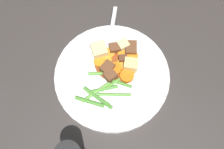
# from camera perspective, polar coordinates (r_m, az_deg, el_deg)

# --- Properties ---
(ground_plane) EXTENTS (3.00, 3.00, 0.00)m
(ground_plane) POSITION_cam_1_polar(r_m,az_deg,el_deg) (0.64, 0.00, -0.50)
(ground_plane) COLOR #383330
(dinner_plate) EXTENTS (0.27, 0.27, 0.01)m
(dinner_plate) POSITION_cam_1_polar(r_m,az_deg,el_deg) (0.63, 0.00, -0.25)
(dinner_plate) COLOR white
(dinner_plate) RESTS_ON ground_plane
(stew_sauce) EXTENTS (0.11, 0.11, 0.00)m
(stew_sauce) POSITION_cam_1_polar(r_m,az_deg,el_deg) (0.64, 0.91, 2.78)
(stew_sauce) COLOR brown
(stew_sauce) RESTS_ON dinner_plate
(carrot_slice_0) EXTENTS (0.04, 0.04, 0.01)m
(carrot_slice_0) POSITION_cam_1_polar(r_m,az_deg,el_deg) (0.62, 3.19, -0.31)
(carrot_slice_0) COLOR orange
(carrot_slice_0) RESTS_ON dinner_plate
(carrot_slice_1) EXTENTS (0.04, 0.04, 0.01)m
(carrot_slice_1) POSITION_cam_1_polar(r_m,az_deg,el_deg) (0.63, -2.67, 2.74)
(carrot_slice_1) COLOR orange
(carrot_slice_1) RESTS_ON dinner_plate
(carrot_slice_2) EXTENTS (0.04, 0.04, 0.01)m
(carrot_slice_2) POSITION_cam_1_polar(r_m,az_deg,el_deg) (0.63, 0.42, 1.30)
(carrot_slice_2) COLOR orange
(carrot_slice_2) RESTS_ON dinner_plate
(carrot_slice_3) EXTENTS (0.03, 0.03, 0.01)m
(carrot_slice_3) POSITION_cam_1_polar(r_m,az_deg,el_deg) (0.63, 1.96, 2.03)
(carrot_slice_3) COLOR orange
(carrot_slice_3) RESTS_ON dinner_plate
(carrot_slice_4) EXTENTS (0.04, 0.04, 0.01)m
(carrot_slice_4) POSITION_cam_1_polar(r_m,az_deg,el_deg) (0.64, 4.04, 3.81)
(carrot_slice_4) COLOR orange
(carrot_slice_4) RESTS_ON dinner_plate
(carrot_slice_5) EXTENTS (0.03, 0.03, 0.01)m
(carrot_slice_5) POSITION_cam_1_polar(r_m,az_deg,el_deg) (0.64, -0.61, 4.58)
(carrot_slice_5) COLOR orange
(carrot_slice_5) RESTS_ON dinner_plate
(carrot_slice_6) EXTENTS (0.04, 0.04, 0.01)m
(carrot_slice_6) POSITION_cam_1_polar(r_m,az_deg,el_deg) (0.64, -1.19, 3.14)
(carrot_slice_6) COLOR orange
(carrot_slice_6) RESTS_ON dinner_plate
(carrot_slice_7) EXTENTS (0.03, 0.03, 0.01)m
(carrot_slice_7) POSITION_cam_1_polar(r_m,az_deg,el_deg) (0.64, 2.14, 4.32)
(carrot_slice_7) COLOR orange
(carrot_slice_7) RESTS_ON dinner_plate
(potato_chunk_0) EXTENTS (0.04, 0.04, 0.03)m
(potato_chunk_0) POSITION_cam_1_polar(r_m,az_deg,el_deg) (0.62, 4.06, 2.06)
(potato_chunk_0) COLOR #E5CC7A
(potato_chunk_0) RESTS_ON dinner_plate
(potato_chunk_1) EXTENTS (0.03, 0.03, 0.02)m
(potato_chunk_1) POSITION_cam_1_polar(r_m,az_deg,el_deg) (0.65, 2.38, 6.24)
(potato_chunk_1) COLOR #EAD68C
(potato_chunk_1) RESTS_ON dinner_plate
(potato_chunk_2) EXTENTS (0.05, 0.05, 0.03)m
(potato_chunk_2) POSITION_cam_1_polar(r_m,az_deg,el_deg) (0.64, -2.75, 5.18)
(potato_chunk_2) COLOR #EAD68C
(potato_chunk_2) RESTS_ON dinner_plate
(meat_chunk_0) EXTENTS (0.03, 0.03, 0.02)m
(meat_chunk_0) POSITION_cam_1_polar(r_m,az_deg,el_deg) (0.63, 2.38, 3.31)
(meat_chunk_0) COLOR #56331E
(meat_chunk_0) RESTS_ON dinner_plate
(meat_chunk_1) EXTENTS (0.04, 0.04, 0.02)m
(meat_chunk_1) POSITION_cam_1_polar(r_m,az_deg,el_deg) (0.64, 4.07, 5.54)
(meat_chunk_1) COLOR brown
(meat_chunk_1) RESTS_ON dinner_plate
(meat_chunk_2) EXTENTS (0.03, 0.03, 0.02)m
(meat_chunk_2) POSITION_cam_1_polar(r_m,az_deg,el_deg) (0.64, 0.54, 5.61)
(meat_chunk_2) COLOR brown
(meat_chunk_2) RESTS_ON dinner_plate
(meat_chunk_3) EXTENTS (0.03, 0.03, 0.02)m
(meat_chunk_3) POSITION_cam_1_polar(r_m,az_deg,el_deg) (0.61, -0.17, -0.33)
(meat_chunk_3) COLOR brown
(meat_chunk_3) RESTS_ON dinner_plate
(meat_chunk_4) EXTENTS (0.03, 0.03, 0.02)m
(meat_chunk_4) POSITION_cam_1_polar(r_m,az_deg,el_deg) (0.62, -0.96, 1.40)
(meat_chunk_4) COLOR brown
(meat_chunk_4) RESTS_ON dinner_plate
(green_bean_0) EXTENTS (0.02, 0.08, 0.01)m
(green_bean_0) POSITION_cam_1_polar(r_m,az_deg,el_deg) (0.60, -2.98, -5.01)
(green_bean_0) COLOR #4C8E33
(green_bean_0) RESTS_ON dinner_plate
(green_bean_1) EXTENTS (0.05, 0.06, 0.01)m
(green_bean_1) POSITION_cam_1_polar(r_m,az_deg,el_deg) (0.61, -1.96, -3.16)
(green_bean_1) COLOR #4C8E33
(green_bean_1) RESTS_ON dinner_plate
(green_bean_2) EXTENTS (0.02, 0.07, 0.01)m
(green_bean_2) POSITION_cam_1_polar(r_m,az_deg,el_deg) (0.60, -4.79, -5.82)
(green_bean_2) COLOR #4C8E33
(green_bean_2) RESTS_ON dinner_plate
(green_bean_3) EXTENTS (0.05, 0.03, 0.01)m
(green_bean_3) POSITION_cam_1_polar(r_m,az_deg,el_deg) (0.61, -0.31, -2.24)
(green_bean_3) COLOR #599E38
(green_bean_3) RESTS_ON dinner_plate
(green_bean_4) EXTENTS (0.02, 0.06, 0.01)m
(green_bean_4) POSITION_cam_1_polar(r_m,az_deg,el_deg) (0.62, 1.43, -1.73)
(green_bean_4) COLOR #4C8E33
(green_bean_4) RESTS_ON dinner_plate
(green_bean_5) EXTENTS (0.04, 0.05, 0.01)m
(green_bean_5) POSITION_cam_1_polar(r_m,az_deg,el_deg) (0.62, -2.45, 0.24)
(green_bean_5) COLOR #599E38
(green_bean_5) RESTS_ON dinner_plate
(green_bean_6) EXTENTS (0.07, 0.04, 0.01)m
(green_bean_6) POSITION_cam_1_polar(r_m,az_deg,el_deg) (0.61, -3.41, -3.74)
(green_bean_6) COLOR #66AD42
(green_bean_6) RESTS_ON dinner_plate
(green_bean_7) EXTENTS (0.01, 0.06, 0.01)m
(green_bean_7) POSITION_cam_1_polar(r_m,az_deg,el_deg) (0.60, -3.02, -4.97)
(green_bean_7) COLOR #66AD42
(green_bean_7) RESTS_ON dinner_plate
(green_bean_8) EXTENTS (0.04, 0.07, 0.01)m
(green_bean_8) POSITION_cam_1_polar(r_m,az_deg,el_deg) (0.61, 0.51, -4.30)
(green_bean_8) COLOR #599E38
(green_bean_8) RESTS_ON dinner_plate
(fork) EXTENTS (0.17, 0.08, 0.00)m
(fork) POSITION_cam_1_polar(r_m,az_deg,el_deg) (0.67, -0.37, 7.84)
(fork) COLOR silver
(fork) RESTS_ON dinner_plate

